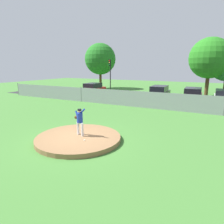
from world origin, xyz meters
TOP-DOWN VIEW (x-y plane):
  - ground_plane at (0.00, 6.00)m, footprint 80.00×80.00m
  - asphalt_strip at (0.00, 14.50)m, footprint 44.00×7.00m
  - pitchers_mound at (0.00, 0.00)m, footprint 4.62×4.62m
  - pitcher_youth at (-0.01, 0.18)m, footprint 0.82×0.32m
  - baseball at (0.70, -0.41)m, footprint 0.07×0.07m
  - chainlink_fence at (0.00, 10.00)m, footprint 35.88×0.07m
  - parked_car_burgundy at (4.29, 14.50)m, footprint 1.98×4.49m
  - parked_car_red at (-8.72, 14.84)m, footprint 1.90×4.29m
  - parked_car_white at (7.30, 14.65)m, footprint 1.99×4.41m
  - parked_car_charcoal at (0.65, 14.44)m, footprint 1.94×4.80m
  - traffic_cone_orange at (-1.36, 12.21)m, footprint 0.40×0.40m
  - traffic_light_near at (-7.94, 18.47)m, footprint 0.28×0.46m
  - tree_bushy_near at (-12.36, 23.00)m, footprint 5.49×5.49m
  - tree_tall_centre at (5.32, 21.03)m, footprint 5.24×5.24m

SIDE VIEW (x-z plane):
  - ground_plane at x=0.00m, z-range 0.00..0.00m
  - asphalt_strip at x=0.00m, z-range 0.00..0.01m
  - pitchers_mound at x=0.00m, z-range 0.00..0.24m
  - traffic_cone_orange at x=-1.36m, z-range -0.01..0.54m
  - baseball at x=0.70m, z-range 0.24..0.31m
  - parked_car_white at x=7.30m, z-range -0.04..1.62m
  - chainlink_fence at x=0.00m, z-range -0.05..1.65m
  - parked_car_red at x=-8.72m, z-range -0.04..1.65m
  - parked_car_burgundy at x=4.29m, z-range -0.05..1.68m
  - parked_car_charcoal at x=0.65m, z-range -0.04..1.74m
  - pitcher_youth at x=-0.01m, z-range 0.37..1.94m
  - traffic_light_near at x=-7.94m, z-range 0.90..5.84m
  - tree_tall_centre at x=5.32m, z-range 1.17..8.79m
  - tree_bushy_near at x=-12.36m, z-range 1.22..9.19m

